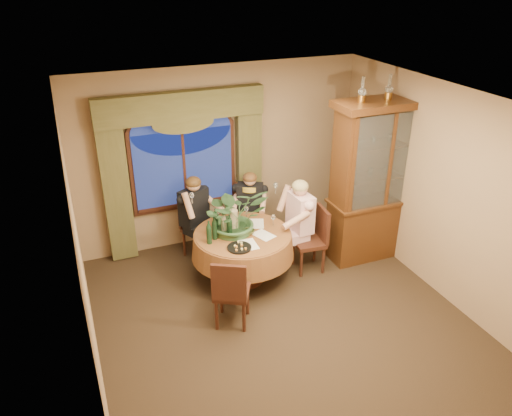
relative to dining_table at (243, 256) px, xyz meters
name	(u,v)px	position (x,y,z in m)	size (l,w,h in m)	color
floor	(286,325)	(0.14, -1.16, -0.38)	(5.00, 5.00, 0.00)	black
wall_back	(220,156)	(0.14, 1.34, 1.02)	(4.50, 4.50, 0.00)	#8F7254
wall_right	(447,196)	(2.39, -1.16, 1.02)	(5.00, 5.00, 0.00)	#8F7254
ceiling	(293,106)	(0.14, -1.16, 2.42)	(5.00, 5.00, 0.00)	white
window	(184,169)	(-0.46, 1.27, 0.92)	(1.62, 0.10, 1.32)	navy
arched_transom	(181,118)	(-0.46, 1.27, 1.71)	(1.60, 0.06, 0.44)	navy
drapery_left	(116,188)	(-1.49, 1.22, 0.80)	(0.38, 0.14, 2.32)	#4B4923
drapery_right	(249,168)	(0.57, 1.22, 0.80)	(0.38, 0.14, 2.32)	#4B4923
swag_valance	(181,106)	(-0.46, 1.19, 1.90)	(2.45, 0.16, 0.42)	#4B4923
dining_table	(243,256)	(0.00, 0.00, 0.00)	(1.44, 1.44, 0.75)	maroon
china_cabinet	(378,182)	(2.11, -0.07, 0.84)	(1.49, 0.59, 2.43)	#3A1F0F
oil_lamp_left	(362,90)	(1.68, -0.07, 2.22)	(0.11, 0.11, 0.34)	#A5722D
oil_lamp_center	(389,87)	(2.11, -0.07, 2.22)	(0.11, 0.11, 0.34)	#A5722D
oil_lamp_right	(415,84)	(2.53, -0.07, 2.22)	(0.11, 0.11, 0.34)	#A5722D
chair_right	(309,240)	(0.99, -0.11, 0.10)	(0.42, 0.42, 0.96)	black
chair_back_right	(247,216)	(0.43, 0.93, 0.10)	(0.42, 0.42, 0.96)	black
chair_back	(199,228)	(-0.39, 0.85, 0.10)	(0.42, 0.42, 0.96)	black
chair_front_left	(232,290)	(-0.46, -0.84, 0.10)	(0.42, 0.42, 0.96)	black
person_pink	(300,223)	(0.91, 0.06, 0.31)	(0.49, 0.45, 1.38)	beige
person_back	(194,218)	(-0.45, 0.85, 0.29)	(0.48, 0.44, 1.34)	black
person_scarf	(250,209)	(0.45, 0.87, 0.26)	(0.45, 0.41, 1.26)	black
stoneware_vase	(233,220)	(-0.09, 0.12, 0.53)	(0.17, 0.17, 0.31)	gray
centerpiece_plant	(234,193)	(-0.07, 0.10, 0.95)	(0.88, 0.97, 0.76)	#345C33
olive_bowl	(248,232)	(0.07, -0.04, 0.40)	(0.17, 0.17, 0.05)	#4F582D
cheese_platter	(239,248)	(-0.18, -0.37, 0.39)	(0.32, 0.32, 0.02)	black
wine_bottle_0	(230,226)	(-0.19, -0.03, 0.54)	(0.07, 0.07, 0.33)	black
wine_bottle_1	(216,219)	(-0.31, 0.22, 0.54)	(0.07, 0.07, 0.33)	black
wine_bottle_2	(215,228)	(-0.40, -0.01, 0.54)	(0.07, 0.07, 0.33)	black
wine_bottle_3	(209,232)	(-0.50, -0.09, 0.54)	(0.07, 0.07, 0.33)	black
wine_bottle_4	(224,224)	(-0.25, 0.07, 0.54)	(0.07, 0.07, 0.33)	tan
tasting_paper_0	(264,235)	(0.25, -0.17, 0.38)	(0.21, 0.30, 0.00)	white
tasting_paper_1	(256,224)	(0.28, 0.18, 0.38)	(0.21, 0.30, 0.00)	white
tasting_paper_2	(249,245)	(-0.04, -0.33, 0.38)	(0.21, 0.30, 0.00)	white
wine_glass_person_pink	(273,220)	(0.48, 0.03, 0.46)	(0.07, 0.07, 0.18)	silver
wine_glass_person_back	(217,217)	(-0.22, 0.42, 0.46)	(0.07, 0.07, 0.18)	silver
wine_glass_person_scarf	(246,212)	(0.22, 0.42, 0.46)	(0.07, 0.07, 0.18)	silver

